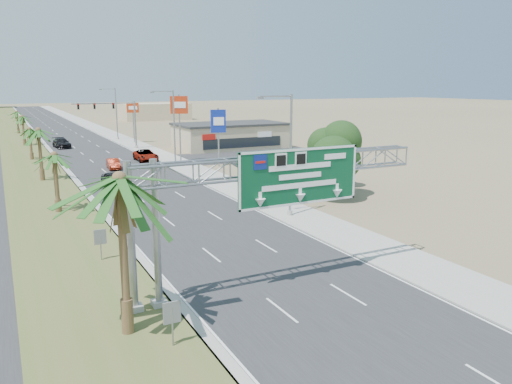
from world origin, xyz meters
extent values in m
plane|color=#8C7A59|center=(0.00, 0.00, 0.00)|extent=(600.00, 600.00, 0.00)
cube|color=#28282B|center=(0.00, 110.00, 0.01)|extent=(12.00, 300.00, 0.02)
cube|color=#9E9B93|center=(8.50, 110.00, 0.05)|extent=(4.00, 300.00, 0.10)
cube|color=#495E29|center=(-10.00, 110.00, 0.06)|extent=(7.00, 300.00, 0.12)
cylinder|color=gray|center=(-7.20, 10.00, 3.70)|extent=(0.36, 0.36, 7.40)
cylinder|color=gray|center=(-8.40, 10.00, 3.70)|extent=(0.36, 0.36, 7.40)
cube|color=#9E9B93|center=(-7.20, 10.00, 0.20)|extent=(0.70, 0.70, 0.40)
cube|color=#9E9B93|center=(-8.40, 10.00, 0.20)|extent=(0.70, 0.70, 0.40)
cube|color=#074525|center=(0.50, 9.52, 6.00)|extent=(7.20, 0.12, 3.00)
cube|color=navy|center=(-1.90, 9.44, 6.95)|extent=(0.75, 0.03, 0.75)
cone|color=white|center=(0.50, 9.44, 4.85)|extent=(0.56, 0.56, 0.45)
cylinder|color=brown|center=(-9.20, 8.00, 3.50)|extent=(0.36, 0.36, 7.00)
cylinder|color=brown|center=(-9.20, 8.00, 0.84)|extent=(0.54, 0.54, 1.68)
cylinder|color=brown|center=(-9.50, 32.00, 2.50)|extent=(0.36, 0.36, 5.00)
cylinder|color=brown|center=(-9.50, 32.00, 0.60)|extent=(0.54, 0.54, 1.20)
cylinder|color=brown|center=(-9.50, 48.00, 2.90)|extent=(0.36, 0.36, 5.80)
cylinder|color=brown|center=(-9.50, 48.00, 0.70)|extent=(0.54, 0.54, 1.39)
cylinder|color=brown|center=(-9.50, 66.00, 2.25)|extent=(0.36, 0.36, 4.50)
cylinder|color=brown|center=(-9.50, 66.00, 0.54)|extent=(0.54, 0.54, 1.08)
cylinder|color=brown|center=(-9.50, 85.00, 2.60)|extent=(0.36, 0.36, 5.20)
cylinder|color=brown|center=(-9.50, 85.00, 0.62)|extent=(0.54, 0.54, 1.25)
cylinder|color=brown|center=(-9.50, 110.00, 2.40)|extent=(0.36, 0.36, 4.80)
cylinder|color=brown|center=(-9.50, 110.00, 0.58)|extent=(0.54, 0.54, 1.15)
cylinder|color=gray|center=(7.50, 22.00, 5.00)|extent=(0.20, 0.20, 10.00)
cylinder|color=gray|center=(6.10, 22.00, 9.85)|extent=(2.80, 0.12, 0.12)
cube|color=slate|center=(4.70, 22.00, 9.75)|extent=(0.50, 0.22, 0.18)
cylinder|color=#9E9B93|center=(7.50, 22.00, 0.25)|extent=(0.44, 0.44, 0.50)
cylinder|color=gray|center=(7.50, 52.00, 5.00)|extent=(0.20, 0.20, 10.00)
cylinder|color=gray|center=(6.10, 52.00, 9.85)|extent=(2.80, 0.12, 0.12)
cube|color=slate|center=(4.70, 52.00, 9.75)|extent=(0.50, 0.22, 0.18)
cylinder|color=#9E9B93|center=(7.50, 52.00, 0.25)|extent=(0.44, 0.44, 0.50)
cylinder|color=gray|center=(7.50, 88.00, 5.00)|extent=(0.20, 0.20, 10.00)
cylinder|color=gray|center=(6.10, 88.00, 9.85)|extent=(2.80, 0.12, 0.12)
cube|color=slate|center=(4.70, 88.00, 9.75)|extent=(0.50, 0.22, 0.18)
cylinder|color=#9E9B93|center=(7.50, 88.00, 0.25)|extent=(0.44, 0.44, 0.50)
cylinder|color=gray|center=(7.20, 72.00, 4.00)|extent=(0.28, 0.28, 8.00)
cylinder|color=gray|center=(2.20, 72.00, 7.70)|extent=(10.00, 0.18, 0.18)
cube|color=black|center=(3.70, 71.80, 7.30)|extent=(0.32, 0.18, 0.95)
cube|color=black|center=(0.70, 71.80, 7.30)|extent=(0.32, 0.18, 0.95)
cube|color=black|center=(-1.80, 71.80, 7.30)|extent=(0.32, 0.18, 0.95)
sphere|color=red|center=(3.70, 71.68, 7.60)|extent=(0.22, 0.22, 0.22)
imported|color=black|center=(7.20, 72.00, 7.00)|extent=(0.16, 0.16, 0.60)
cylinder|color=#9E9B93|center=(7.20, 72.00, 0.30)|extent=(0.56, 0.56, 0.60)
cube|color=tan|center=(22.00, 66.00, 2.00)|extent=(18.00, 10.00, 4.00)
cylinder|color=brown|center=(15.00, 26.00, 1.95)|extent=(0.44, 0.44, 3.90)
sphere|color=black|center=(15.00, 26.00, 4.55)|extent=(4.50, 4.50, 4.50)
cylinder|color=brown|center=(18.00, 30.00, 1.65)|extent=(0.44, 0.44, 3.30)
sphere|color=black|center=(18.00, 30.00, 3.85)|extent=(3.50, 3.50, 3.50)
cylinder|color=gray|center=(-7.80, 6.00, 0.90)|extent=(0.08, 0.08, 1.80)
cube|color=slate|center=(-7.80, 6.00, 1.60)|extent=(0.75, 0.06, 0.95)
cylinder|color=gray|center=(-8.50, 18.00, 0.90)|extent=(0.08, 0.08, 1.80)
cube|color=slate|center=(-8.50, 18.00, 1.60)|extent=(0.75, 0.06, 0.95)
cube|color=tan|center=(30.00, 140.00, 2.50)|extent=(20.00, 12.00, 5.00)
imported|color=black|center=(-2.95, 41.40, 0.74)|extent=(2.22, 4.51, 1.48)
imported|color=maroon|center=(-0.64, 52.64, 0.68)|extent=(1.72, 4.20, 1.36)
imported|color=gray|center=(4.92, 57.53, 0.81)|extent=(2.85, 5.90, 1.62)
imported|color=black|center=(-3.98, 79.09, 0.82)|extent=(2.81, 5.87, 1.65)
cylinder|color=gray|center=(9.00, 54.18, 4.69)|extent=(0.20, 0.20, 9.38)
cube|color=#B82D0E|center=(9.00, 54.18, 7.98)|extent=(2.35, 1.15, 2.40)
cube|color=white|center=(9.00, 54.00, 7.98)|extent=(1.58, 0.65, 0.84)
cylinder|color=gray|center=(12.40, 48.53, 3.85)|extent=(0.20, 0.20, 7.71)
cube|color=navy|center=(12.40, 48.53, 6.01)|extent=(2.02, 0.70, 3.00)
cube|color=white|center=(12.40, 48.35, 6.01)|extent=(1.38, 0.32, 1.05)
cylinder|color=gray|center=(9.00, 80.76, 3.80)|extent=(0.20, 0.20, 7.61)
cube|color=#AF2E0E|center=(9.00, 80.76, 6.51)|extent=(2.12, 1.20, 1.80)
cube|color=white|center=(9.00, 80.58, 6.51)|extent=(1.41, 0.69, 0.63)
camera|label=1|loc=(-13.41, -12.43, 10.78)|focal=35.00mm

